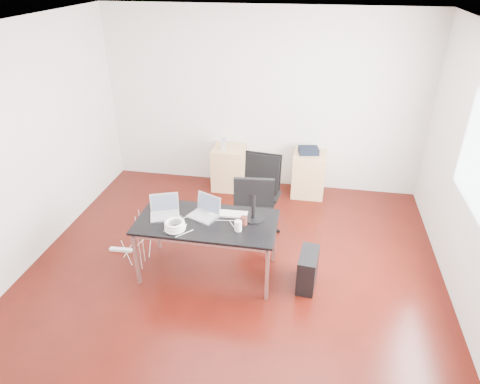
% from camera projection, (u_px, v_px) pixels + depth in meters
% --- Properties ---
extents(room_shell, '(5.00, 5.00, 5.00)m').
position_uv_depth(room_shell, '(234.00, 171.00, 4.48)').
color(room_shell, '#330A05').
rests_on(room_shell, ground).
extents(desk, '(1.60, 0.80, 0.73)m').
position_uv_depth(desk, '(207.00, 225.00, 4.89)').
color(desk, black).
rests_on(desk, ground).
extents(office_chair, '(0.54, 0.56, 1.08)m').
position_uv_depth(office_chair, '(259.00, 192.00, 5.73)').
color(office_chair, black).
rests_on(office_chair, ground).
extents(filing_cabinet_left, '(0.50, 0.50, 0.70)m').
position_uv_depth(filing_cabinet_left, '(229.00, 168.00, 6.99)').
color(filing_cabinet_left, tan).
rests_on(filing_cabinet_left, ground).
extents(filing_cabinet_right, '(0.50, 0.50, 0.70)m').
position_uv_depth(filing_cabinet_right, '(309.00, 174.00, 6.78)').
color(filing_cabinet_right, tan).
rests_on(filing_cabinet_right, ground).
extents(pc_tower, '(0.24, 0.47, 0.44)m').
position_uv_depth(pc_tower, '(308.00, 270.00, 4.90)').
color(pc_tower, black).
rests_on(pc_tower, ground).
extents(wastebasket, '(0.28, 0.28, 0.28)m').
position_uv_depth(wastebasket, '(267.00, 187.00, 6.84)').
color(wastebasket, black).
rests_on(wastebasket, ground).
extents(power_strip, '(0.30, 0.07, 0.04)m').
position_uv_depth(power_strip, '(121.00, 250.00, 5.58)').
color(power_strip, white).
rests_on(power_strip, ground).
extents(laptop_left, '(0.40, 0.36, 0.23)m').
position_uv_depth(laptop_left, '(165.00, 211.00, 4.96)').
color(laptop_left, silver).
rests_on(laptop_left, desk).
extents(laptop_right, '(0.41, 0.37, 0.23)m').
position_uv_depth(laptop_right, '(205.00, 211.00, 4.94)').
color(laptop_right, silver).
rests_on(laptop_right, desk).
extents(monitor, '(0.45, 0.26, 0.51)m').
position_uv_depth(monitor, '(254.00, 197.00, 4.78)').
color(monitor, black).
rests_on(monitor, desk).
extents(keyboard, '(0.44, 0.15, 0.02)m').
position_uv_depth(keyboard, '(229.00, 214.00, 4.98)').
color(keyboard, white).
rests_on(keyboard, desk).
extents(cup_white, '(0.09, 0.09, 0.12)m').
position_uv_depth(cup_white, '(238.00, 226.00, 4.67)').
color(cup_white, white).
rests_on(cup_white, desk).
extents(cup_brown, '(0.10, 0.10, 0.10)m').
position_uv_depth(cup_brown, '(244.00, 221.00, 4.78)').
color(cup_brown, '#55241D').
rests_on(cup_brown, desk).
extents(cable_coil, '(0.24, 0.24, 0.11)m').
position_uv_depth(cable_coil, '(175.00, 226.00, 4.68)').
color(cable_coil, white).
rests_on(cable_coil, desk).
extents(power_adapter, '(0.08, 0.08, 0.03)m').
position_uv_depth(power_adapter, '(182.00, 226.00, 4.75)').
color(power_adapter, white).
rests_on(power_adapter, desk).
extents(speaker, '(0.10, 0.10, 0.18)m').
position_uv_depth(speaker, '(224.00, 144.00, 6.73)').
color(speaker, '#9E9E9E').
rests_on(speaker, filing_cabinet_left).
extents(navy_garment, '(0.34, 0.29, 0.09)m').
position_uv_depth(navy_garment, '(309.00, 151.00, 6.61)').
color(navy_garment, black).
rests_on(navy_garment, filing_cabinet_right).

